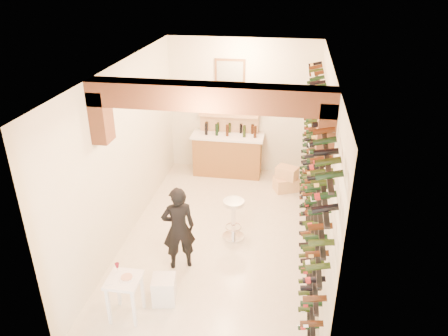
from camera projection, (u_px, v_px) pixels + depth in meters
name	position (u px, v px, depth m)	size (l,w,h in m)	color
ground	(221.00, 236.00, 8.14)	(6.00, 6.00, 0.00)	beige
room_shell	(218.00, 130.00, 6.92)	(3.52, 6.02, 3.21)	beige
wine_rack	(311.00, 169.00, 7.24)	(0.32, 5.70, 2.56)	black
back_counter	(227.00, 154.00, 10.30)	(1.70, 0.62, 1.29)	brown
back_shelving	(229.00, 125.00, 10.24)	(1.40, 0.31, 2.73)	tan
tasting_table	(124.00, 285.00, 6.10)	(0.47, 0.47, 0.82)	white
white_stool	(164.00, 289.00, 6.52)	(0.35, 0.35, 0.43)	white
person	(179.00, 228.00, 7.04)	(0.55, 0.36, 1.51)	black
chrome_barstool	(233.00, 217.00, 7.91)	(0.41, 0.41, 0.80)	silver
crate_lower	(286.00, 184.00, 9.71)	(0.52, 0.36, 0.31)	tan
crate_upper	(287.00, 173.00, 9.58)	(0.45, 0.31, 0.27)	tan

